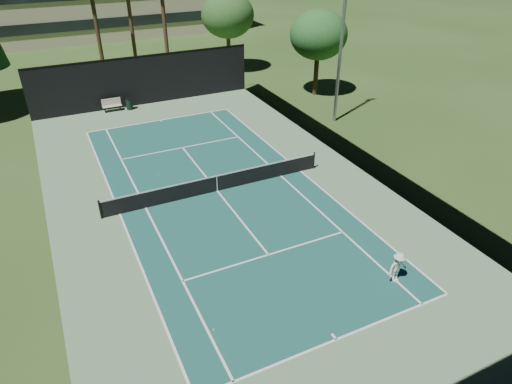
# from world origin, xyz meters

# --- Properties ---
(ground) EXTENTS (160.00, 160.00, 0.00)m
(ground) POSITION_xyz_m (0.00, 0.00, 0.00)
(ground) COLOR #2D4C1C
(ground) RESTS_ON ground
(apron_slab) EXTENTS (18.00, 32.00, 0.01)m
(apron_slab) POSITION_xyz_m (0.00, 0.00, 0.01)
(apron_slab) COLOR #61885F
(apron_slab) RESTS_ON ground
(court_surface) EXTENTS (10.97, 23.77, 0.01)m
(court_surface) POSITION_xyz_m (0.00, 0.00, 0.01)
(court_surface) COLOR #19534B
(court_surface) RESTS_ON ground
(court_lines) EXTENTS (11.07, 23.87, 0.01)m
(court_lines) POSITION_xyz_m (0.00, 0.00, 0.02)
(court_lines) COLOR white
(court_lines) RESTS_ON ground
(tennis_net) EXTENTS (12.90, 0.10, 1.10)m
(tennis_net) POSITION_xyz_m (0.00, 0.00, 0.56)
(tennis_net) COLOR black
(tennis_net) RESTS_ON ground
(fence) EXTENTS (18.04, 32.05, 4.03)m
(fence) POSITION_xyz_m (0.00, 0.06, 2.01)
(fence) COLOR black
(fence) RESTS_ON ground
(player) EXTENTS (0.97, 0.59, 1.46)m
(player) POSITION_xyz_m (4.11, -10.29, 0.73)
(player) COLOR white
(player) RESTS_ON ground
(tennis_ball_a) EXTENTS (0.08, 0.08, 0.08)m
(tennis_ball_a) POSITION_xyz_m (-3.89, -9.51, 0.04)
(tennis_ball_a) COLOR yellow
(tennis_ball_a) RESTS_ON ground
(tennis_ball_b) EXTENTS (0.06, 0.06, 0.06)m
(tennis_ball_b) POSITION_xyz_m (-0.12, 2.10, 0.03)
(tennis_ball_b) COLOR #D0E534
(tennis_ball_b) RESTS_ON ground
(tennis_ball_c) EXTENTS (0.06, 0.06, 0.06)m
(tennis_ball_c) POSITION_xyz_m (0.03, 4.52, 0.03)
(tennis_ball_c) COLOR #C0E033
(tennis_ball_c) RESTS_ON ground
(tennis_ball_d) EXTENTS (0.06, 0.06, 0.06)m
(tennis_ball_d) POSITION_xyz_m (-2.50, 3.37, 0.03)
(tennis_ball_d) COLOR #B8CA2E
(tennis_ball_d) RESTS_ON ground
(park_bench) EXTENTS (1.50, 0.45, 1.02)m
(park_bench) POSITION_xyz_m (-2.94, 15.55, 0.55)
(park_bench) COLOR beige
(park_bench) RESTS_ON ground
(trash_bin) EXTENTS (0.56, 0.56, 0.95)m
(trash_bin) POSITION_xyz_m (-1.59, 15.29, 0.48)
(trash_bin) COLOR black
(trash_bin) RESTS_ON ground
(decid_tree_a) EXTENTS (5.12, 5.12, 7.62)m
(decid_tree_a) POSITION_xyz_m (10.00, 22.00, 5.42)
(decid_tree_a) COLOR #47311E
(decid_tree_a) RESTS_ON ground
(decid_tree_b) EXTENTS (4.80, 4.80, 7.14)m
(decid_tree_b) POSITION_xyz_m (14.00, 12.00, 5.08)
(decid_tree_b) COLOR #43311C
(decid_tree_b) RESTS_ON ground
(campus_building) EXTENTS (40.50, 12.50, 8.30)m
(campus_building) POSITION_xyz_m (0.00, 45.98, 4.21)
(campus_building) COLOR beige
(campus_building) RESTS_ON ground
(light_pole) EXTENTS (0.90, 0.25, 12.22)m
(light_pole) POSITION_xyz_m (12.00, 6.00, 6.46)
(light_pole) COLOR #94979D
(light_pole) RESTS_ON ground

